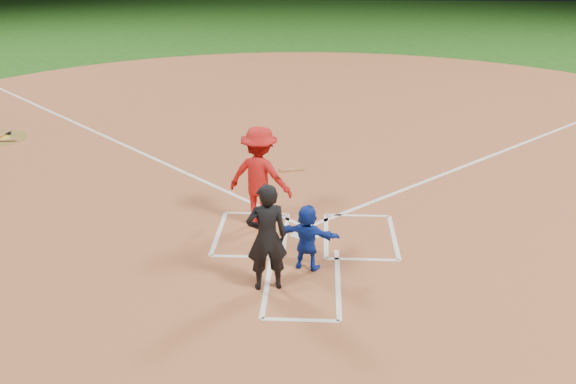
{
  "coord_description": "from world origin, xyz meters",
  "views": [
    {
      "loc": [
        0.23,
        -10.52,
        5.03
      ],
      "look_at": [
        -0.3,
        -0.4,
        1.0
      ],
      "focal_mm": 40.0,
      "sensor_mm": 36.0,
      "label": 1
    }
  ],
  "objects_px": {
    "catcher": "(307,237)",
    "batter_at_plate": "(260,177)",
    "home_plate": "(306,234)",
    "umpire": "(267,237)"
  },
  "relations": [
    {
      "from": "catcher",
      "to": "batter_at_plate",
      "type": "relative_size",
      "value": 0.58
    },
    {
      "from": "home_plate",
      "to": "catcher",
      "type": "distance_m",
      "value": 1.36
    },
    {
      "from": "catcher",
      "to": "umpire",
      "type": "xyz_separation_m",
      "value": [
        -0.59,
        -0.66,
        0.3
      ]
    },
    {
      "from": "batter_at_plate",
      "to": "catcher",
      "type": "bearing_deg",
      "value": -61.48
    },
    {
      "from": "batter_at_plate",
      "to": "umpire",
      "type": "bearing_deg",
      "value": -82.13
    },
    {
      "from": "catcher",
      "to": "home_plate",
      "type": "bearing_deg",
      "value": -70.22
    },
    {
      "from": "umpire",
      "to": "catcher",
      "type": "bearing_deg",
      "value": -145.44
    },
    {
      "from": "home_plate",
      "to": "catcher",
      "type": "xyz_separation_m",
      "value": [
        0.05,
        -1.24,
        0.54
      ]
    },
    {
      "from": "batter_at_plate",
      "to": "home_plate",
      "type": "bearing_deg",
      "value": -27.14
    },
    {
      "from": "home_plate",
      "to": "batter_at_plate",
      "type": "height_order",
      "value": "batter_at_plate"
    }
  ]
}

